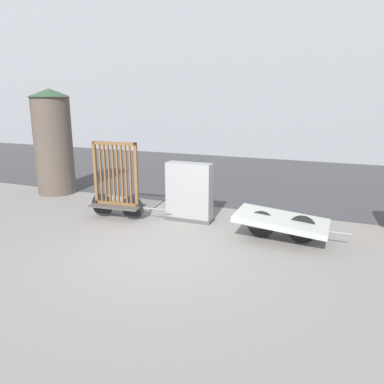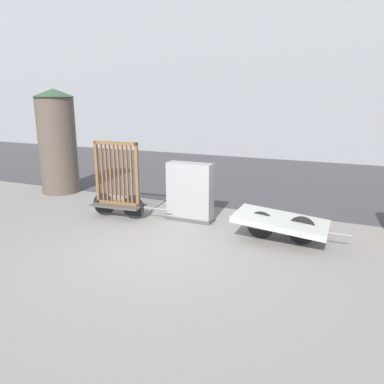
% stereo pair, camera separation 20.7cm
% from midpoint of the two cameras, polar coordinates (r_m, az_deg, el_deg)
% --- Properties ---
extents(ground_plane, '(60.00, 60.00, 0.00)m').
position_cam_midpoint_polar(ground_plane, '(7.26, -5.11, -8.89)').
color(ground_plane, gray).
extents(road_strip, '(56.00, 8.73, 0.01)m').
position_cam_midpoint_polar(road_strip, '(14.10, 9.10, 2.37)').
color(road_strip, '#424244').
rests_on(road_strip, ground_plane).
extents(building_facade, '(48.00, 4.00, 11.20)m').
position_cam_midpoint_polar(building_facade, '(20.26, 14.28, 21.57)').
color(building_facade, gray).
rests_on(building_facade, ground_plane).
extents(bike_cart_with_bedframe, '(2.02, 0.68, 1.84)m').
position_cam_midpoint_polar(bike_cart_with_bedframe, '(9.17, -12.05, 0.15)').
color(bike_cart_with_bedframe, '#4C4742').
rests_on(bike_cart_with_bedframe, ground_plane).
extents(bike_cart_with_mattress, '(2.26, 1.07, 0.57)m').
position_cam_midpoint_polar(bike_cart_with_mattress, '(7.80, 12.74, -4.42)').
color(bike_cart_with_mattress, '#4C4742').
rests_on(bike_cart_with_mattress, ground_plane).
extents(utility_cabinet, '(1.15, 0.41, 1.38)m').
position_cam_midpoint_polar(utility_cabinet, '(8.80, -1.08, -0.27)').
color(utility_cabinet, '#4C4C4C').
rests_on(utility_cabinet, ground_plane).
extents(advertising_column, '(1.24, 1.24, 3.11)m').
position_cam_midpoint_polar(advertising_column, '(12.04, -20.86, 7.24)').
color(advertising_column, brown).
rests_on(advertising_column, ground_plane).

